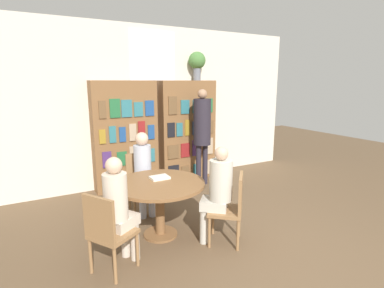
{
  "coord_description": "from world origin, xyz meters",
  "views": [
    {
      "loc": [
        -2.17,
        -1.88,
        1.97
      ],
      "look_at": [
        -0.05,
        1.97,
        1.05
      ],
      "focal_mm": 28.0,
      "sensor_mm": 36.0,
      "label": 1
    }
  ],
  "objects": [
    {
      "name": "seated_reader_back",
      "position": [
        -1.42,
        1.08,
        0.69
      ],
      "size": [
        0.4,
        0.38,
        1.23
      ],
      "rotation": [
        0.0,
        0.0,
        -1.02
      ],
      "color": "beige",
      "rests_on": "ground_plane"
    },
    {
      "name": "reading_table",
      "position": [
        -0.8,
        1.46,
        0.6
      ],
      "size": [
        1.15,
        1.15,
        0.73
      ],
      "color": "brown",
      "rests_on": "ground_plane"
    },
    {
      "name": "librarian_standing",
      "position": [
        0.69,
        2.92,
        1.14
      ],
      "size": [
        0.33,
        0.6,
        1.83
      ],
      "color": "#28232D",
      "rests_on": "ground_plane"
    },
    {
      "name": "chair_far_side",
      "position": [
        -0.1,
        0.87,
        0.49
      ],
      "size": [
        0.56,
        0.56,
        0.88
      ],
      "rotation": [
        0.0,
        0.0,
        0.87
      ],
      "color": "olive",
      "rests_on": "ground_plane"
    },
    {
      "name": "wall_back",
      "position": [
        0.0,
        3.61,
        1.51
      ],
      "size": [
        6.4,
        0.07,
        3.0
      ],
      "color": "beige",
      "rests_on": "ground_plane"
    },
    {
      "name": "chair_left_side",
      "position": [
        -0.73,
        2.38,
        0.49
      ],
      "size": [
        0.43,
        0.43,
        0.88
      ],
      "rotation": [
        0.0,
        0.0,
        -3.22
      ],
      "color": "olive",
      "rests_on": "ground_plane"
    },
    {
      "name": "bookshelf_left",
      "position": [
        -0.64,
        3.42,
        0.99
      ],
      "size": [
        1.16,
        0.34,
        1.99
      ],
      "color": "brown",
      "rests_on": "ground_plane"
    },
    {
      "name": "flower_vase",
      "position": [
        0.87,
        3.42,
        2.35
      ],
      "size": [
        0.34,
        0.34,
        0.56
      ],
      "color": "slate",
      "rests_on": "bookshelf_right"
    },
    {
      "name": "chair_near_camera",
      "position": [
        -1.57,
        0.98,
        0.49
      ],
      "size": [
        0.55,
        0.55,
        0.88
      ],
      "rotation": [
        0.0,
        0.0,
        -1.02
      ],
      "color": "olive",
      "rests_on": "ground_plane"
    },
    {
      "name": "ground_plane",
      "position": [
        0.0,
        0.0,
        0.0
      ],
      "size": [
        16.0,
        16.0,
        0.0
      ],
      "primitive_type": "plane",
      "color": "brown"
    },
    {
      "name": "seated_reader_right",
      "position": [
        -0.24,
        0.99,
        0.69
      ],
      "size": [
        0.42,
        0.42,
        1.22
      ],
      "rotation": [
        0.0,
        0.0,
        0.87
      ],
      "color": "beige",
      "rests_on": "ground_plane"
    },
    {
      "name": "bookshelf_right",
      "position": [
        0.64,
        3.42,
        0.99
      ],
      "size": [
        1.16,
        0.34,
        1.99
      ],
      "color": "brown",
      "rests_on": "ground_plane"
    },
    {
      "name": "seated_reader_left",
      "position": [
        -0.74,
        2.2,
        0.71
      ],
      "size": [
        0.28,
        0.38,
        1.25
      ],
      "rotation": [
        0.0,
        0.0,
        -3.22
      ],
      "color": "#B2B7C6",
      "rests_on": "ground_plane"
    },
    {
      "name": "open_book_on_table",
      "position": [
        -0.74,
        1.6,
        0.74
      ],
      "size": [
        0.24,
        0.18,
        0.03
      ],
      "color": "silver",
      "rests_on": "reading_table"
    }
  ]
}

